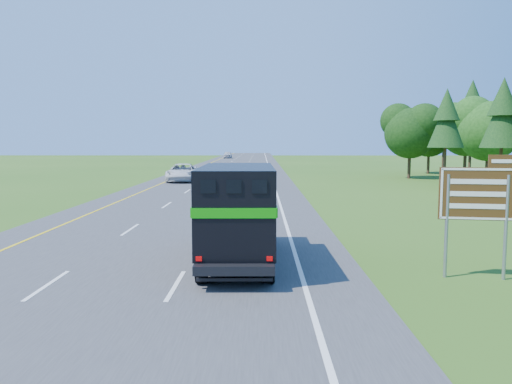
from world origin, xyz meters
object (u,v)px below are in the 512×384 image
horse_truck (238,211)px  exit_sign (479,199)px  white_suv (183,173)px  far_car (228,155)px

horse_truck → exit_sign: 7.52m
horse_truck → white_suv: bearing=101.1°
horse_truck → exit_sign: size_ratio=2.00×
horse_truck → exit_sign: exit_sign is taller
horse_truck → exit_sign: (7.25, -1.88, 0.63)m
horse_truck → white_suv: (-7.31, 34.58, -0.85)m
far_car → exit_sign: bearing=-82.8°
white_suv → far_car: white_suv is taller
white_suv → far_car: bearing=86.9°
far_car → exit_sign: (14.84, -109.81, 1.55)m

